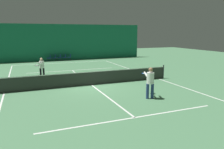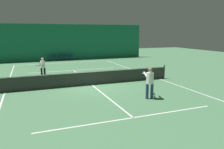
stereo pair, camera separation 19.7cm
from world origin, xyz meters
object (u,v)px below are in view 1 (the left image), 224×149
at_px(player_near, 150,80).
at_px(courtside_chair_3, 64,57).
at_px(tennis_net, 91,78).
at_px(courtside_chair_4, 69,57).
at_px(courtside_chair_0, 49,58).
at_px(player_far, 42,66).
at_px(courtside_chair_2, 59,57).
at_px(courtside_chair_1, 54,57).

bearing_deg(player_near, courtside_chair_3, 17.17).
bearing_deg(tennis_net, courtside_chair_4, 84.80).
distance_m(tennis_net, courtside_chair_0, 14.12).
height_order(player_far, courtside_chair_4, player_far).
xyz_separation_m(player_near, courtside_chair_3, (-1.44, 18.29, -0.53)).
height_order(player_far, courtside_chair_2, player_far).
height_order(courtside_chair_3, courtside_chair_4, same).
bearing_deg(courtside_chair_3, tennis_net, -2.62).
height_order(player_near, courtside_chair_4, player_near).
xyz_separation_m(courtside_chair_0, courtside_chair_2, (1.27, 0.00, 0.00)).
relative_size(courtside_chair_0, courtside_chair_4, 1.00).
bearing_deg(courtside_chair_2, courtside_chair_0, -90.00).
xyz_separation_m(tennis_net, player_near, (2.08, -4.23, 0.50)).
xyz_separation_m(courtside_chair_2, courtside_chair_4, (1.27, 0.00, 0.00)).
distance_m(player_near, player_far, 9.54).
height_order(tennis_net, courtside_chair_0, tennis_net).
bearing_deg(courtside_chair_1, courtside_chair_3, 90.00).
relative_size(player_far, courtside_chair_4, 1.92).
bearing_deg(courtside_chair_0, courtside_chair_2, 90.00).
bearing_deg(courtside_chair_1, courtside_chair_2, 90.00).
distance_m(courtside_chair_1, courtside_chair_2, 0.64).
height_order(tennis_net, player_near, player_near).
height_order(tennis_net, player_far, player_far).
height_order(tennis_net, courtside_chair_2, tennis_net).
xyz_separation_m(tennis_net, player_far, (-2.97, 3.87, 0.43)).
bearing_deg(courtside_chair_3, player_near, 4.49).
bearing_deg(courtside_chair_3, player_far, -19.53).
distance_m(tennis_net, player_far, 4.90).
distance_m(player_far, courtside_chair_2, 10.63).
relative_size(tennis_net, courtside_chair_1, 14.29).
distance_m(player_far, courtside_chair_1, 10.47).
xyz_separation_m(player_near, courtside_chair_2, (-2.07, 18.29, -0.53)).
relative_size(player_near, courtside_chair_0, 2.08).
bearing_deg(courtside_chair_2, courtside_chair_4, 90.00).
height_order(courtside_chair_0, courtside_chair_3, same).
xyz_separation_m(courtside_chair_2, courtside_chair_3, (0.64, 0.00, 0.00)).
bearing_deg(courtside_chair_4, courtside_chair_0, -90.00).
xyz_separation_m(tennis_net, courtside_chair_4, (1.28, 14.07, -0.03)).
bearing_deg(courtside_chair_4, player_far, -22.64).
bearing_deg(courtside_chair_1, courtside_chair_4, 90.00).
xyz_separation_m(player_near, courtside_chair_4, (-0.80, 18.29, -0.53)).
bearing_deg(courtside_chair_2, player_near, 6.46).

